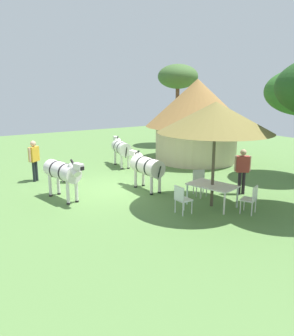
{
  "coord_description": "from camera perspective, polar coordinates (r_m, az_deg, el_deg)",
  "views": [
    {
      "loc": [
        11.39,
        -5.95,
        3.88
      ],
      "look_at": [
        1.2,
        0.6,
        1.0
      ],
      "focal_mm": 36.65,
      "sensor_mm": 36.0,
      "label": 1
    }
  ],
  "objects": [
    {
      "name": "ground_plane",
      "position": [
        13.42,
        -4.97,
        -3.48
      ],
      "size": [
        36.0,
        36.0,
        0.0
      ],
      "primitive_type": "plane",
      "color": "#588041"
    },
    {
      "name": "thatched_hut",
      "position": [
        18.33,
        8.26,
        8.51
      ],
      "size": [
        5.35,
        5.35,
        4.28
      ],
      "rotation": [
        0.0,
        0.0,
        0.44
      ],
      "color": "beige",
      "rests_on": "ground_plane"
    },
    {
      "name": "shade_umbrella",
      "position": [
        11.09,
        11.31,
        8.28
      ],
      "size": [
        3.69,
        3.69,
        3.43
      ],
      "color": "brown",
      "rests_on": "ground_plane"
    },
    {
      "name": "patio_dining_table",
      "position": [
        11.51,
        10.8,
        -3.08
      ],
      "size": [
        1.73,
        1.32,
        0.74
      ],
      "rotation": [
        0.0,
        0.0,
        0.26
      ],
      "color": "white",
      "rests_on": "ground_plane"
    },
    {
      "name": "patio_chair_near_lawn",
      "position": [
        10.72,
        5.77,
        -4.96
      ],
      "size": [
        0.45,
        0.43,
        0.9
      ],
      "rotation": [
        0.0,
        0.0,
        0.02
      ],
      "color": "white",
      "rests_on": "ground_plane"
    },
    {
      "name": "patio_chair_west_end",
      "position": [
        11.15,
        16.95,
        -4.76
      ],
      "size": [
        0.56,
        0.57,
        0.9
      ],
      "rotation": [
        0.0,
        0.0,
        -4.29
      ],
      "color": "silver",
      "rests_on": "ground_plane"
    },
    {
      "name": "patio_chair_near_hut",
      "position": [
        12.73,
        8.72,
        -2.09
      ],
      "size": [
        0.56,
        0.57,
        0.9
      ],
      "rotation": [
        0.0,
        0.0,
        -1.97
      ],
      "color": "silver",
      "rests_on": "ground_plane"
    },
    {
      "name": "guest_beside_umbrella",
      "position": [
        12.96,
        15.59,
        0.1
      ],
      "size": [
        0.43,
        0.51,
        1.69
      ],
      "rotation": [
        0.0,
        0.0,
        4.11
      ],
      "color": "black",
      "rests_on": "ground_plane"
    },
    {
      "name": "standing_watcher",
      "position": [
        14.97,
        -18.27,
        1.73
      ],
      "size": [
        0.45,
        0.5,
        1.72
      ],
      "rotation": [
        0.0,
        0.0,
        -0.91
      ],
      "color": "black",
      "rests_on": "ground_plane"
    },
    {
      "name": "striped_lounge_chair",
      "position": [
        14.77,
        -12.63,
        -1.14
      ],
      "size": [
        0.94,
        0.91,
        0.67
      ],
      "rotation": [
        0.0,
        0.0,
        0.87
      ],
      "color": "#D54D4C",
      "rests_on": "ground_plane"
    },
    {
      "name": "zebra_nearest_camera",
      "position": [
        13.02,
        -0.1,
        0.31
      ],
      "size": [
        2.16,
        0.68,
        1.47
      ],
      "rotation": [
        0.0,
        0.0,
        1.58
      ],
      "color": "silver",
      "rests_on": "ground_plane"
    },
    {
      "name": "zebra_by_umbrella",
      "position": [
        16.99,
        -4.34,
        3.33
      ],
      "size": [
        2.09,
        0.9,
        1.47
      ],
      "rotation": [
        0.0,
        0.0,
        1.37
      ],
      "color": "silver",
      "rests_on": "ground_plane"
    },
    {
      "name": "zebra_toward_hut",
      "position": [
        12.22,
        -13.82,
        -0.64
      ],
      "size": [
        2.25,
        0.89,
        1.55
      ],
      "rotation": [
        0.0,
        0.0,
        4.9
      ],
      "color": "silver",
      "rests_on": "ground_plane"
    },
    {
      "name": "acacia_tree_behind_hut",
      "position": [
        23.22,
        5.15,
        14.79
      ],
      "size": [
        2.63,
        2.63,
        5.32
      ],
      "color": "brown",
      "rests_on": "ground_plane"
    }
  ]
}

